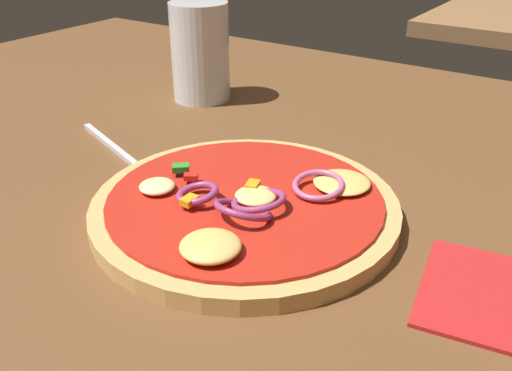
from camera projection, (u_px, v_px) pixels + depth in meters
dining_table at (304, 253)px, 0.43m from camera, size 1.46×0.99×0.03m
pizza at (243, 208)px, 0.44m from camera, size 0.24×0.24×0.03m
fork at (127, 158)px, 0.54m from camera, size 0.18×0.07×0.01m
beer_glass at (200, 55)px, 0.67m from camera, size 0.07×0.07×0.12m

